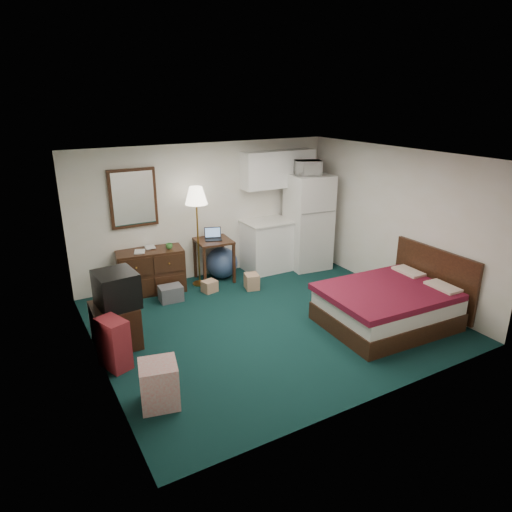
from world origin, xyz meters
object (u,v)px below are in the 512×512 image
dresser (151,271)px  fridge (308,222)px  kitchen_counter (267,246)px  bed (387,307)px  floor_lamp (198,237)px  tv_stand (115,325)px  suitcase (114,344)px  desk (214,260)px

dresser → fridge: fridge is taller
kitchen_counter → bed: 2.92m
floor_lamp → tv_stand: (-1.85, -1.43, -0.61)m
suitcase → fridge: bearing=2.9°
dresser → bed: bearing=-39.7°
floor_lamp → desk: 0.61m
dresser → desk: (1.18, -0.07, 0.01)m
fridge → tv_stand: bearing=-156.8°
bed → suitcase: size_ratio=2.74×
kitchen_counter → suitcase: bearing=-149.2°
desk → suitcase: size_ratio=1.18×
dresser → suitcase: 2.39m
dresser → tv_stand: 1.83m
dresser → bed: size_ratio=0.62×
desk → suitcase: (-2.32, -2.04, -0.06)m
floor_lamp → suitcase: floor_lamp is taller
desk → fridge: 2.04m
desk → kitchen_counter: bearing=4.5°
desk → bed: size_ratio=0.43×
kitchen_counter → fridge: 0.95m
floor_lamp → kitchen_counter: (1.47, 0.04, -0.42)m
fridge → bed: size_ratio=1.02×
kitchen_counter → suitcase: size_ratio=1.45×
bed → tv_stand: 3.95m
kitchen_counter → fridge: bearing=-15.6°
fridge → tv_stand: 4.35m
floor_lamp → bed: (1.83, -2.85, -0.61)m
desk → bed: (1.51, -2.89, -0.10)m
fridge → desk: bearing=179.6°
kitchen_counter → suitcase: 4.02m
fridge → floor_lamp: bearing=-178.2°
suitcase → desk: bearing=21.3°
bed → fridge: bearing=83.3°
bed → suitcase: suitcase is taller
fridge → suitcase: bearing=-150.6°
dresser → desk: 1.19m
tv_stand → dresser: bearing=58.7°
bed → tv_stand: bearing=161.6°
floor_lamp → kitchen_counter: size_ratio=1.87×
fridge → tv_stand: fridge is taller
dresser → fridge: bearing=2.4°
kitchen_counter → fridge: fridge is taller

